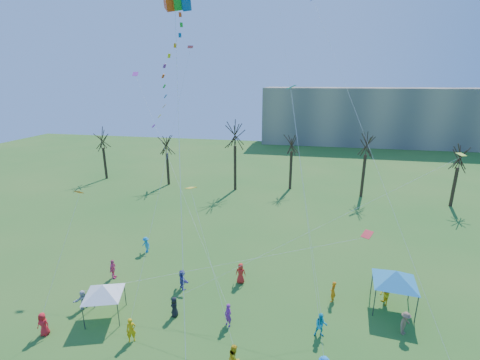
% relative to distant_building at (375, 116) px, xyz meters
% --- Properties ---
extents(distant_building, '(60.00, 14.00, 15.00)m').
position_rel_distant_building_xyz_m(distant_building, '(0.00, 0.00, 0.00)').
color(distant_building, gray).
rests_on(distant_building, ground).
extents(bare_tree_row, '(70.50, 8.49, 11.30)m').
position_rel_distant_building_xyz_m(bare_tree_row, '(-17.35, -46.00, -0.33)').
color(bare_tree_row, black).
rests_on(bare_tree_row, ground).
extents(big_box_kite, '(3.09, 6.64, 22.73)m').
position_rel_distant_building_xyz_m(big_box_kite, '(-27.15, -74.60, 10.05)').
color(big_box_kite, '#EF3C10').
rests_on(big_box_kite, ground).
extents(canopy_tent_white, '(3.50, 3.50, 2.77)m').
position_rel_distant_building_xyz_m(canopy_tent_white, '(-31.93, -78.36, -5.15)').
color(canopy_tent_white, '#3F3F44').
rests_on(canopy_tent_white, ground).
extents(canopy_tent_blue, '(4.37, 4.37, 3.30)m').
position_rel_distant_building_xyz_m(canopy_tent_blue, '(-10.60, -72.99, -4.71)').
color(canopy_tent_blue, '#3F3F44').
rests_on(canopy_tent_blue, ground).
extents(festival_crowd, '(26.96, 14.02, 1.86)m').
position_rel_distant_building_xyz_m(festival_crowd, '(-22.60, -76.27, -6.62)').
color(festival_crowd, red).
rests_on(festival_crowd, ground).
extents(small_kites_aloft, '(29.47, 18.58, 34.36)m').
position_rel_distant_building_xyz_m(small_kites_aloft, '(-22.49, -70.76, 6.38)').
color(small_kites_aloft, '#F34E0C').
rests_on(small_kites_aloft, ground).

